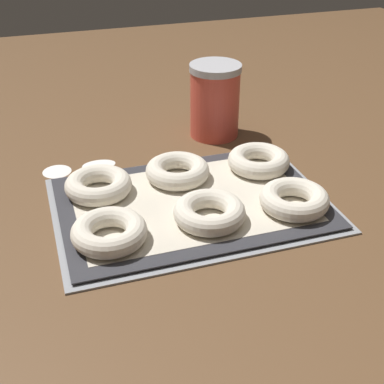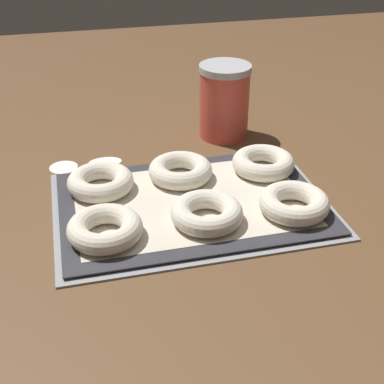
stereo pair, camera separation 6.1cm
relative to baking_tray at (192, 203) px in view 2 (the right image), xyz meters
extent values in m
plane|color=brown|center=(0.00, 0.00, 0.00)|extent=(2.80, 2.80, 0.00)
cube|color=#93969B|center=(0.00, 0.00, 0.00)|extent=(0.53, 0.37, 0.01)
cube|color=#333338|center=(0.00, 0.00, 0.01)|extent=(0.50, 0.35, 0.00)
cube|color=beige|center=(0.00, 0.00, 0.01)|extent=(0.44, 0.28, 0.00)
torus|color=silver|center=(-0.18, -0.08, 0.03)|extent=(0.13, 0.13, 0.04)
torus|color=silver|center=(0.01, -0.08, 0.03)|extent=(0.13, 0.13, 0.04)
torus|color=silver|center=(0.18, -0.08, 0.03)|extent=(0.13, 0.13, 0.04)
torus|color=silver|center=(-0.17, 0.08, 0.03)|extent=(0.13, 0.13, 0.04)
torus|color=silver|center=(0.00, 0.09, 0.03)|extent=(0.13, 0.13, 0.04)
torus|color=silver|center=(0.18, 0.08, 0.03)|extent=(0.13, 0.13, 0.04)
cylinder|color=#DB4C3D|center=(0.15, 0.29, 0.08)|extent=(0.12, 0.12, 0.16)
cylinder|color=#B2B2B7|center=(0.15, 0.29, 0.17)|extent=(0.12, 0.12, 0.02)
ellipsoid|color=white|center=(-0.24, 0.22, 0.00)|extent=(0.06, 0.06, 0.00)
ellipsoid|color=white|center=(-0.15, 0.22, 0.00)|extent=(0.07, 0.05, 0.00)
camera|label=1|loc=(-0.27, -0.84, 0.56)|focal=50.00mm
camera|label=2|loc=(-0.21, -0.86, 0.56)|focal=50.00mm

